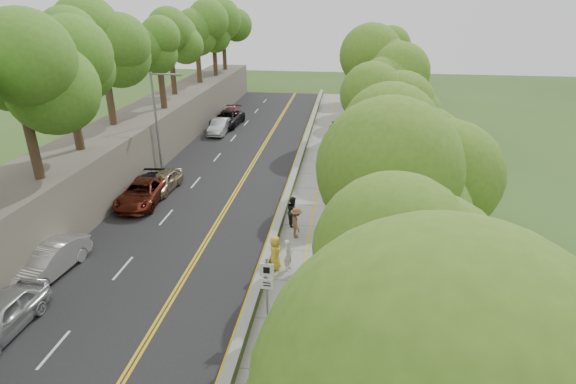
% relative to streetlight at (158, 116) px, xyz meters
% --- Properties ---
extents(ground, '(140.00, 140.00, 0.00)m').
position_rel_streetlight_xyz_m(ground, '(10.46, -14.00, -4.64)').
color(ground, '#33511E').
rests_on(ground, ground).
extents(road, '(11.20, 66.00, 0.04)m').
position_rel_streetlight_xyz_m(road, '(5.06, 1.00, -4.62)').
color(road, black).
rests_on(road, ground).
extents(sidewalk, '(4.20, 66.00, 0.05)m').
position_rel_streetlight_xyz_m(sidewalk, '(13.01, 1.00, -4.61)').
color(sidewalk, gray).
rests_on(sidewalk, ground).
extents(jersey_barrier, '(0.42, 66.00, 0.60)m').
position_rel_streetlight_xyz_m(jersey_barrier, '(10.71, 1.00, -4.34)').
color(jersey_barrier, '#8DBF1E').
rests_on(jersey_barrier, ground).
extents(rock_embankment, '(5.00, 66.00, 4.00)m').
position_rel_streetlight_xyz_m(rock_embankment, '(-3.04, 1.00, -2.64)').
color(rock_embankment, '#595147').
rests_on(rock_embankment, ground).
extents(chainlink_fence, '(0.04, 66.00, 2.00)m').
position_rel_streetlight_xyz_m(chainlink_fence, '(15.11, 1.00, -3.64)').
color(chainlink_fence, slate).
rests_on(chainlink_fence, ground).
extents(trees_embankment, '(6.40, 66.00, 13.00)m').
position_rel_streetlight_xyz_m(trees_embankment, '(-2.54, 1.00, 5.86)').
color(trees_embankment, '#4E8825').
rests_on(trees_embankment, rock_embankment).
extents(trees_fenceside, '(7.00, 66.00, 14.00)m').
position_rel_streetlight_xyz_m(trees_fenceside, '(17.46, 1.00, 2.36)').
color(trees_fenceside, '#578524').
rests_on(trees_fenceside, ground).
extents(streetlight, '(2.52, 0.22, 8.00)m').
position_rel_streetlight_xyz_m(streetlight, '(0.00, 0.00, 0.00)').
color(streetlight, gray).
rests_on(streetlight, ground).
extents(signpost, '(0.62, 0.09, 3.10)m').
position_rel_streetlight_xyz_m(signpost, '(11.51, -17.02, -2.68)').
color(signpost, gray).
rests_on(signpost, sidewalk).
extents(construction_barrel, '(0.62, 0.62, 1.01)m').
position_rel_streetlight_xyz_m(construction_barrel, '(14.76, 2.00, -4.08)').
color(construction_barrel, '#D74F28').
rests_on(construction_barrel, sidewalk).
extents(concrete_block, '(1.16, 0.89, 0.75)m').
position_rel_streetlight_xyz_m(concrete_block, '(14.06, -11.00, -4.22)').
color(concrete_block, gray).
rests_on(concrete_block, sidewalk).
extents(car_1, '(2.22, 5.09, 1.63)m').
position_rel_streetlight_xyz_m(car_1, '(-0.14, -15.08, -3.79)').
color(car_1, beige).
rests_on(car_1, road).
extents(car_2, '(2.84, 5.61, 1.52)m').
position_rel_streetlight_xyz_m(car_2, '(0.88, -6.06, -3.84)').
color(car_2, '#5C1E12').
rests_on(car_2, road).
extents(car_3, '(2.28, 4.71, 1.32)m').
position_rel_streetlight_xyz_m(car_3, '(0.62, -4.89, -3.94)').
color(car_3, black).
rests_on(car_3, road).
extents(car_4, '(1.94, 4.23, 1.41)m').
position_rel_streetlight_xyz_m(car_4, '(1.46, -3.78, -3.90)').
color(car_4, tan).
rests_on(car_4, road).
extents(car_5, '(1.67, 4.60, 1.51)m').
position_rel_streetlight_xyz_m(car_5, '(1.46, 11.54, -3.85)').
color(car_5, '#B8BBC0').
rests_on(car_5, road).
extents(car_6, '(3.10, 5.96, 1.61)m').
position_rel_streetlight_xyz_m(car_6, '(1.46, 14.55, -3.80)').
color(car_6, black).
rests_on(car_6, road).
extents(car_7, '(2.46, 5.39, 1.53)m').
position_rel_streetlight_xyz_m(car_7, '(1.46, 16.00, -3.84)').
color(car_7, maroon).
rests_on(car_7, road).
extents(car_8, '(2.20, 4.59, 1.51)m').
position_rel_streetlight_xyz_m(car_8, '(0.78, 17.55, -3.84)').
color(car_8, silver).
rests_on(car_8, road).
extents(painter_0, '(0.68, 0.97, 1.89)m').
position_rel_streetlight_xyz_m(painter_0, '(11.21, -13.00, -3.64)').
color(painter_0, yellow).
rests_on(painter_0, sidewalk).
extents(painter_1, '(0.59, 0.73, 1.74)m').
position_rel_streetlight_xyz_m(painter_1, '(11.91, -13.00, -3.72)').
color(painter_1, silver).
rests_on(painter_1, sidewalk).
extents(painter_2, '(0.98, 1.11, 1.91)m').
position_rel_streetlight_xyz_m(painter_2, '(11.53, -8.00, -3.64)').
color(painter_2, black).
rests_on(painter_2, sidewalk).
extents(painter_3, '(1.03, 1.38, 1.90)m').
position_rel_streetlight_xyz_m(painter_3, '(11.91, -9.48, -3.64)').
color(painter_3, brown).
rests_on(painter_3, sidewalk).
extents(person_far, '(1.14, 0.84, 1.80)m').
position_rel_streetlight_xyz_m(person_far, '(13.26, 11.14, -3.69)').
color(person_far, black).
rests_on(person_far, sidewalk).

